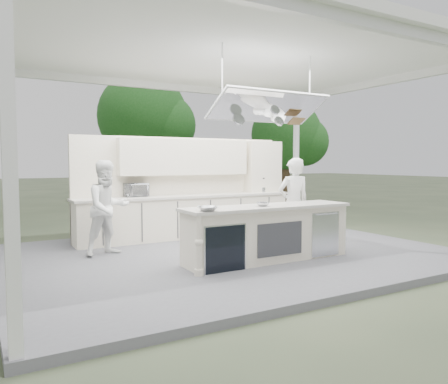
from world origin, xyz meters
TOP-DOWN VIEW (x-y plane):
  - ground at (0.00, 0.00)m, footprint 90.00×90.00m
  - stage_deck at (0.00, 0.00)m, footprint 8.00×6.00m
  - tent at (0.00, -0.01)m, footprint 8.20×6.20m
  - demo_island at (0.18, -0.91)m, footprint 3.10×0.79m
  - back_counter at (0.00, 1.90)m, footprint 5.08×0.72m
  - back_wall_unit at (0.44, 2.11)m, footprint 5.05×0.48m
  - tree_cluster at (-0.16, 9.77)m, footprint 19.55×9.40m
  - head_chef at (1.24, -0.30)m, footprint 0.72×0.54m
  - sous_chef at (-2.07, 0.91)m, footprint 0.98×0.84m
  - toaster_oven at (-1.16, 2.08)m, footprint 0.54×0.39m
  - bowl_large at (-1.10, -1.15)m, footprint 0.30×0.30m
  - bowl_small at (0.05, -0.97)m, footprint 0.28×0.28m

SIDE VIEW (x-z plane):
  - ground at x=0.00m, z-range 0.00..0.00m
  - stage_deck at x=0.00m, z-range 0.00..0.12m
  - demo_island at x=0.18m, z-range 0.12..1.07m
  - back_counter at x=0.00m, z-range 0.12..1.07m
  - sous_chef at x=-2.07m, z-range 0.12..1.85m
  - head_chef at x=1.24m, z-range 0.12..1.89m
  - bowl_small at x=0.05m, z-range 1.07..1.14m
  - bowl_large at x=-1.10m, z-range 1.07..1.14m
  - toaster_oven at x=-1.16m, z-range 1.07..1.36m
  - back_wall_unit at x=0.44m, z-range 0.45..2.70m
  - tree_cluster at x=-0.16m, z-range 0.36..6.21m
  - tent at x=0.00m, z-range 1.78..5.64m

